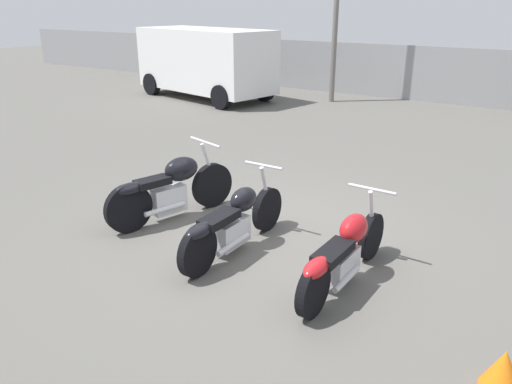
{
  "coord_description": "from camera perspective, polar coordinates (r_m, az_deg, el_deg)",
  "views": [
    {
      "loc": [
        3.24,
        -5.1,
        2.91
      ],
      "look_at": [
        0.0,
        -0.15,
        0.65
      ],
      "focal_mm": 35.0,
      "sensor_mm": 36.0,
      "label": 1
    }
  ],
  "objects": [
    {
      "name": "ground_plane",
      "position": [
        6.71,
        0.68,
        -4.82
      ],
      "size": [
        60.0,
        60.0,
        0.0
      ],
      "primitive_type": "plane",
      "color": "#5B5954"
    },
    {
      "name": "fence_back",
      "position": [
        16.33,
        21.98,
        12.13
      ],
      "size": [
        40.0,
        0.04,
        1.66
      ],
      "color": "gray",
      "rests_on": "ground_plane"
    },
    {
      "name": "motorcycle_slot_0",
      "position": [
        7.1,
        -9.7,
        0.4
      ],
      "size": [
        0.84,
        2.0,
        1.04
      ],
      "rotation": [
        0.0,
        0.0,
        -0.28
      ],
      "color": "black",
      "rests_on": "ground_plane"
    },
    {
      "name": "motorcycle_slot_1",
      "position": [
        6.08,
        -2.65,
        -3.51
      ],
      "size": [
        0.55,
        2.06,
        0.96
      ],
      "rotation": [
        0.0,
        0.0,
        -0.0
      ],
      "color": "black",
      "rests_on": "ground_plane"
    },
    {
      "name": "motorcycle_slot_2",
      "position": [
        5.46,
        10.01,
        -6.9
      ],
      "size": [
        0.57,
        2.02,
        0.93
      ],
      "rotation": [
        0.0,
        0.0,
        -0.02
      ],
      "color": "black",
      "rests_on": "ground_plane"
    },
    {
      "name": "parked_van",
      "position": [
        16.37,
        -5.84,
        14.76
      ],
      "size": [
        4.95,
        2.8,
        2.14
      ],
      "rotation": [
        0.0,
        0.0,
        1.37
      ],
      "color": "white",
      "rests_on": "ground_plane"
    },
    {
      "name": "traffic_cone_near",
      "position": [
        4.65,
        26.41,
        -17.67
      ],
      "size": [
        0.32,
        0.32,
        0.35
      ],
      "color": "orange",
      "rests_on": "ground_plane"
    }
  ]
}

